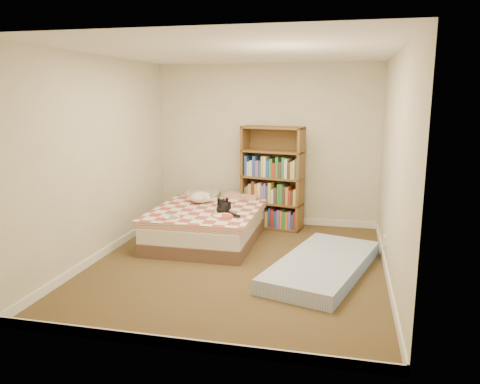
% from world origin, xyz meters
% --- Properties ---
extents(room, '(3.51, 4.01, 2.51)m').
position_xyz_m(room, '(0.00, 0.00, 1.20)').
color(room, '#47321E').
rests_on(room, ground).
extents(bed, '(1.44, 1.96, 0.52)m').
position_xyz_m(bed, '(-0.64, 0.95, 0.24)').
color(bed, brown).
rests_on(bed, room).
extents(bookshelf, '(1.00, 0.50, 1.57)m').
position_xyz_m(bookshelf, '(0.15, 1.73, 0.57)').
color(bookshelf, brown).
rests_on(bookshelf, room).
extents(floor_mattress, '(1.35, 2.07, 0.17)m').
position_xyz_m(floor_mattress, '(1.02, -0.04, 0.09)').
color(floor_mattress, '#7A95CC').
rests_on(floor_mattress, room).
extents(black_cat, '(0.32, 0.67, 0.15)m').
position_xyz_m(black_cat, '(-0.34, 0.69, 0.54)').
color(black_cat, black).
rests_on(black_cat, bed).
extents(white_dog, '(0.36, 0.39, 0.16)m').
position_xyz_m(white_dog, '(-0.82, 1.15, 0.55)').
color(white_dog, white).
rests_on(white_dog, bed).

